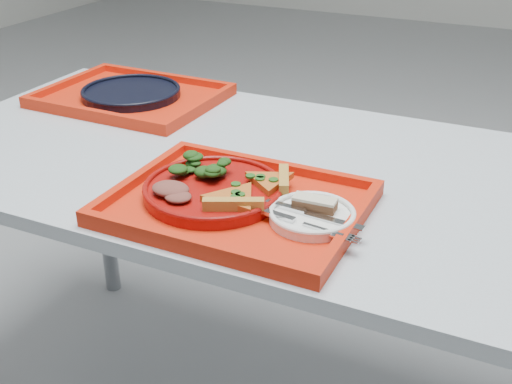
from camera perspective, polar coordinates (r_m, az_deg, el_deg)
table at (r=1.39m, az=0.82°, el=-0.16°), size 1.60×0.80×0.75m
tray_main at (r=1.17m, az=-1.66°, el=-1.33°), size 0.45×0.35×0.01m
tray_far at (r=1.76m, az=-11.00°, el=8.15°), size 0.46×0.36×0.01m
dinner_plate at (r=1.20m, az=-3.81°, el=0.04°), size 0.26×0.26×0.02m
side_plate at (r=1.12m, az=5.00°, el=-2.26°), size 0.15×0.15×0.01m
navy_plate at (r=1.75m, az=-11.04°, el=8.58°), size 0.26×0.26×0.02m
pizza_slice_a at (r=1.14m, az=-1.97°, el=-0.38°), size 0.15×0.15×0.02m
pizza_slice_b at (r=1.20m, az=1.19°, el=1.17°), size 0.14×0.13×0.02m
salad_heap at (r=1.23m, az=-4.80°, el=2.42°), size 0.09×0.08×0.04m
meat_portion at (r=1.17m, az=-7.61°, el=0.27°), size 0.07×0.06×0.02m
dessert_bar at (r=1.12m, az=5.24°, el=-1.00°), size 0.08×0.03×0.02m
knife at (r=1.10m, az=5.12°, el=-1.97°), size 0.19×0.03×0.01m
fork at (r=1.08m, az=4.13°, el=-2.74°), size 0.19×0.04×0.01m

